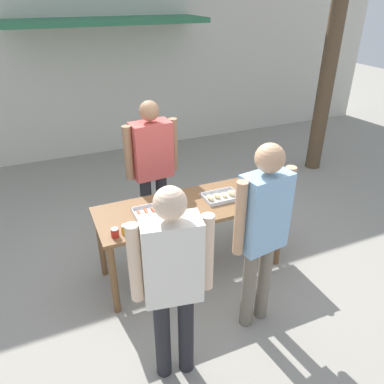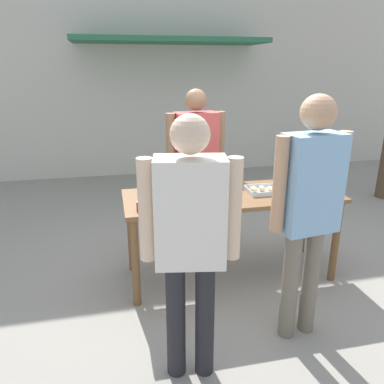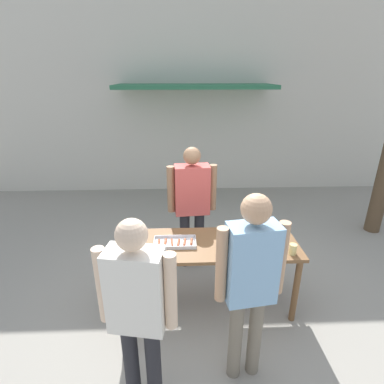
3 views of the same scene
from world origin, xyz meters
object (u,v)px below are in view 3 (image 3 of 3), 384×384
condiment_jar_mustard (128,254)px  person_customer_holding_hotdog (137,304)px  food_tray_buns (239,241)px  person_server_behind_table (192,199)px  food_tray_sausages (175,243)px  beer_cup (293,249)px  person_customer_with_cup (250,276)px  condiment_jar_ketchup (138,253)px

condiment_jar_mustard → person_customer_holding_hotdog: bearing=-75.8°
food_tray_buns → person_server_behind_table: 0.99m
food_tray_sausages → person_server_behind_table: bearing=74.8°
food_tray_sausages → beer_cup: size_ratio=4.16×
food_tray_buns → person_customer_with_cup: (-0.09, -0.93, 0.23)m
beer_cup → person_server_behind_table: size_ratio=0.06×
person_server_behind_table → person_customer_holding_hotdog: (-0.49, -1.98, -0.00)m
food_tray_sausages → food_tray_buns: food_tray_buns is taller
beer_cup → person_customer_holding_hotdog: bearing=-149.4°
person_server_behind_table → person_customer_holding_hotdog: bearing=-108.6°
condiment_jar_ketchup → person_server_behind_table: 1.24m
person_server_behind_table → person_customer_with_cup: (0.41, -1.76, 0.05)m
person_customer_with_cup → condiment_jar_mustard: bearing=-39.4°
condiment_jar_mustard → beer_cup: (1.74, 0.00, 0.01)m
person_server_behind_table → condiment_jar_mustard: bearing=-128.1°
food_tray_sausages → person_customer_with_cup: 1.15m
condiment_jar_mustard → condiment_jar_ketchup: (0.10, 0.02, 0.00)m
person_customer_holding_hotdog → condiment_jar_mustard: bearing=-65.8°
food_tray_buns → person_customer_with_cup: 0.96m
food_tray_sausages → condiment_jar_mustard: 0.55m
food_tray_buns → beer_cup: 0.58m
food_tray_sausages → person_customer_with_cup: size_ratio=0.26×
condiment_jar_ketchup → person_customer_holding_hotdog: person_customer_holding_hotdog is taller
condiment_jar_ketchup → person_customer_holding_hotdog: 0.93m
person_customer_holding_hotdog → person_customer_with_cup: 0.93m
person_customer_holding_hotdog → condiment_jar_ketchup: bearing=-72.1°
food_tray_buns → condiment_jar_mustard: 1.24m
person_customer_holding_hotdog → person_customer_with_cup: person_customer_with_cup is taller
person_server_behind_table → food_tray_sausages: bearing=-110.0°
condiment_jar_mustard → beer_cup: bearing=0.1°
condiment_jar_ketchup → person_server_behind_table: size_ratio=0.05×
food_tray_sausages → person_customer_holding_hotdog: (-0.26, -1.15, 0.18)m
beer_cup → person_customer_holding_hotdog: size_ratio=0.07×
person_customer_with_cup → person_customer_holding_hotdog: bearing=5.3°
food_tray_buns → condiment_jar_ketchup: size_ratio=4.37×
beer_cup → person_customer_holding_hotdog: 1.77m
condiment_jar_mustard → condiment_jar_ketchup: bearing=9.4°
food_tray_buns → condiment_jar_ketchup: condiment_jar_ketchup is taller
food_tray_sausages → condiment_jar_ketchup: condiment_jar_ketchup is taller
person_server_behind_table → person_customer_with_cup: 1.81m
condiment_jar_ketchup → person_customer_holding_hotdog: size_ratio=0.05×
condiment_jar_mustard → person_customer_holding_hotdog: person_customer_holding_hotdog is taller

